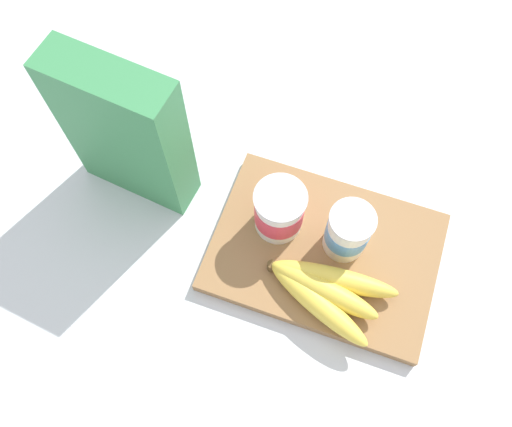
% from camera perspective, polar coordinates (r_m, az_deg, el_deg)
% --- Properties ---
extents(ground_plane, '(2.40, 2.40, 0.00)m').
position_cam_1_polar(ground_plane, '(0.81, 7.31, -4.38)').
color(ground_plane, silver).
extents(cutting_board, '(0.33, 0.24, 0.02)m').
position_cam_1_polar(cutting_board, '(0.80, 7.40, -4.14)').
color(cutting_board, olive).
rests_on(cutting_board, ground_plane).
extents(cereal_box, '(0.18, 0.08, 0.26)m').
position_cam_1_polar(cereal_box, '(0.76, -13.88, 8.32)').
color(cereal_box, '#38844C').
rests_on(cereal_box, ground_plane).
extents(yogurt_cup_front, '(0.08, 0.08, 0.09)m').
position_cam_1_polar(yogurt_cup_front, '(0.76, 2.53, 0.31)').
color(yogurt_cup_front, white).
rests_on(yogurt_cup_front, cutting_board).
extents(yogurt_cup_back, '(0.07, 0.07, 0.09)m').
position_cam_1_polar(yogurt_cup_back, '(0.76, 9.90, -1.96)').
color(yogurt_cup_back, white).
rests_on(yogurt_cup_back, cutting_board).
extents(banana_bunch, '(0.19, 0.11, 0.04)m').
position_cam_1_polar(banana_bunch, '(0.75, 7.57, -8.19)').
color(banana_bunch, yellow).
rests_on(banana_bunch, cutting_board).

